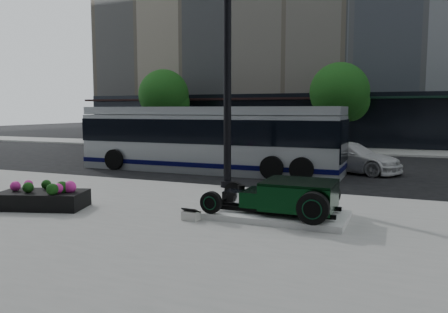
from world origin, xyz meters
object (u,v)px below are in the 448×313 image
at_px(lamppost, 227,71).
at_px(white_sedan, 349,157).
at_px(transit_bus, 208,139).
at_px(flower_planter, 43,198).
at_px(hot_rod, 291,196).

relative_size(lamppost, white_sedan, 1.85).
distance_m(lamppost, transit_bus, 5.56).
bearing_deg(transit_bus, white_sedan, 19.74).
bearing_deg(lamppost, flower_planter, -124.94).
relative_size(hot_rod, white_sedan, 0.69).
distance_m(hot_rod, white_sedan, 9.82).
distance_m(hot_rod, lamppost, 5.79).
relative_size(hot_rod, transit_bus, 0.27).
xyz_separation_m(transit_bus, white_sedan, (5.96, 2.14, -0.81)).
xyz_separation_m(hot_rod, transit_bus, (-5.71, 7.68, 0.79)).
bearing_deg(transit_bus, lamppost, -57.83).
bearing_deg(flower_planter, lamppost, 55.06).
distance_m(hot_rod, transit_bus, 9.61).
bearing_deg(hot_rod, transit_bus, 126.64).
relative_size(transit_bus, white_sedan, 2.60).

